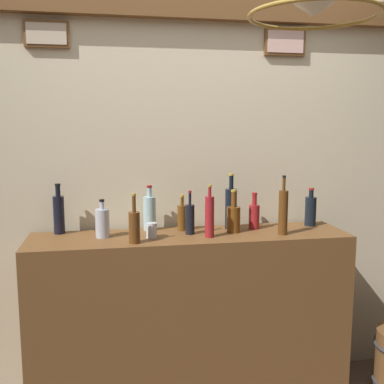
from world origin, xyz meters
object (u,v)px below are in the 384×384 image
(liquor_bottle_port, at_px, (182,217))
(liquor_bottle_mezcal, at_px, (210,216))
(liquor_bottle_tequila, at_px, (150,212))
(liquor_bottle_sherry, at_px, (233,218))
(liquor_bottle_amaro, at_px, (134,226))
(liquor_bottle_rum, at_px, (102,223))
(liquor_bottle_brandy, at_px, (283,211))
(liquor_bottle_vermouth, at_px, (59,213))
(liquor_bottle_bourbon, at_px, (231,207))
(glass_tumbler_rocks, at_px, (152,230))
(liquor_bottle_whiskey, at_px, (311,210))
(liquor_bottle_gin, at_px, (189,219))
(liquor_bottle_scotch, at_px, (254,215))

(liquor_bottle_port, height_order, liquor_bottle_mezcal, liquor_bottle_mezcal)
(liquor_bottle_tequila, height_order, liquor_bottle_mezcal, liquor_bottle_mezcal)
(liquor_bottle_sherry, height_order, liquor_bottle_amaro, liquor_bottle_amaro)
(liquor_bottle_port, relative_size, liquor_bottle_rum, 0.99)
(liquor_bottle_brandy, bearing_deg, liquor_bottle_vermouth, 168.74)
(liquor_bottle_bourbon, xyz_separation_m, liquor_bottle_amaro, (-0.58, -0.24, -0.04))
(liquor_bottle_tequila, xyz_separation_m, liquor_bottle_rum, (-0.27, -0.13, -0.02))
(liquor_bottle_amaro, bearing_deg, liquor_bottle_bourbon, 22.15)
(liquor_bottle_port, bearing_deg, liquor_bottle_bourbon, -1.14)
(liquor_bottle_vermouth, bearing_deg, liquor_bottle_bourbon, -3.00)
(glass_tumbler_rocks, bearing_deg, liquor_bottle_whiskey, 7.71)
(liquor_bottle_gin, xyz_separation_m, liquor_bottle_scotch, (0.40, 0.06, -0.01))
(liquor_bottle_port, distance_m, liquor_bottle_mezcal, 0.23)
(liquor_bottle_port, xyz_separation_m, glass_tumbler_rocks, (-0.19, -0.15, -0.04))
(liquor_bottle_tequila, bearing_deg, liquor_bottle_whiskey, -3.48)
(liquor_bottle_vermouth, relative_size, liquor_bottle_gin, 1.15)
(liquor_bottle_amaro, bearing_deg, liquor_bottle_tequila, 69.99)
(liquor_bottle_mezcal, distance_m, liquor_bottle_amaro, 0.42)
(liquor_bottle_tequila, height_order, liquor_bottle_amaro, liquor_bottle_tequila)
(liquor_bottle_brandy, bearing_deg, liquor_bottle_amaro, -177.10)
(liquor_bottle_whiskey, distance_m, liquor_bottle_brandy, 0.31)
(liquor_bottle_rum, xyz_separation_m, liquor_bottle_amaro, (0.17, -0.16, 0.01))
(liquor_bottle_brandy, distance_m, liquor_bottle_amaro, 0.83)
(liquor_bottle_whiskey, height_order, liquor_bottle_scotch, liquor_bottle_whiskey)
(liquor_bottle_whiskey, relative_size, liquor_bottle_gin, 0.94)
(liquor_bottle_sherry, relative_size, liquor_bottle_whiskey, 1.06)
(liquor_bottle_sherry, relative_size, liquor_bottle_scotch, 1.14)
(liquor_bottle_bourbon, height_order, glass_tumbler_rocks, liquor_bottle_bourbon)
(liquor_bottle_tequila, distance_m, liquor_bottle_whiskey, 0.98)
(liquor_bottle_vermouth, xyz_separation_m, liquor_bottle_amaro, (0.41, -0.29, -0.03))
(liquor_bottle_amaro, bearing_deg, liquor_bottle_sherry, 14.15)
(liquor_bottle_scotch, bearing_deg, liquor_bottle_amaro, -163.79)
(liquor_bottle_whiskey, bearing_deg, liquor_bottle_mezcal, -165.50)
(liquor_bottle_scotch, bearing_deg, liquor_bottle_sherry, -156.08)
(liquor_bottle_port, bearing_deg, liquor_bottle_gin, -76.26)
(liquor_bottle_amaro, bearing_deg, glass_tumbler_rocks, 44.24)
(liquor_bottle_rum, bearing_deg, liquor_bottle_port, 10.78)
(liquor_bottle_whiskey, height_order, liquor_bottle_rum, liquor_bottle_whiskey)
(liquor_bottle_whiskey, relative_size, liquor_bottle_scotch, 1.07)
(liquor_bottle_whiskey, xyz_separation_m, glass_tumbler_rocks, (-0.99, -0.13, -0.05))
(liquor_bottle_sherry, xyz_separation_m, liquor_bottle_mezcal, (-0.16, -0.09, 0.03))
(liquor_bottle_sherry, distance_m, liquor_bottle_port, 0.30)
(liquor_bottle_bourbon, height_order, liquor_bottle_vermouth, liquor_bottle_bourbon)
(liquor_bottle_vermouth, xyz_separation_m, liquor_bottle_mezcal, (0.82, -0.23, 0.00))
(liquor_bottle_sherry, height_order, liquor_bottle_scotch, liquor_bottle_sherry)
(liquor_bottle_tequila, distance_m, liquor_bottle_mezcal, 0.39)
(liquor_bottle_bourbon, relative_size, liquor_bottle_mezcal, 1.13)
(liquor_bottle_port, height_order, glass_tumbler_rocks, liquor_bottle_port)
(liquor_bottle_sherry, bearing_deg, liquor_bottle_amaro, -165.85)
(liquor_bottle_rum, bearing_deg, liquor_bottle_bourbon, 6.19)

